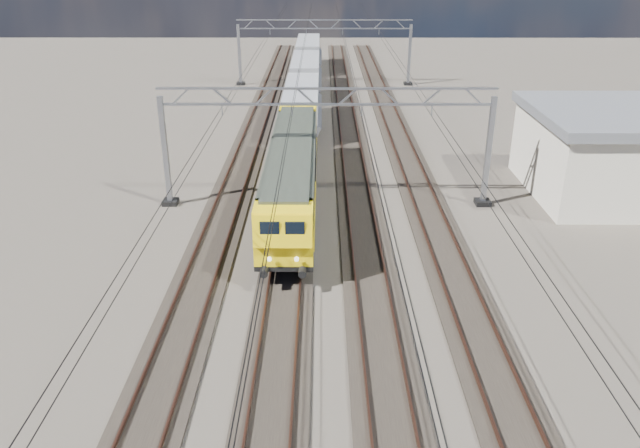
{
  "coord_description": "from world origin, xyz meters",
  "views": [
    {
      "loc": [
        -0.3,
        -31.16,
        14.36
      ],
      "look_at": [
        -0.37,
        -4.32,
        2.4
      ],
      "focal_mm": 35.0,
      "sensor_mm": 36.0,
      "label": 1
    }
  ],
  "objects_px": {
    "catenary_gantry_far": "(324,49)",
    "locomotive": "(293,171)",
    "catenary_gantry_mid": "(327,142)",
    "hopper_wagon_third": "(308,52)",
    "hopper_wagon_lead": "(302,103)",
    "hopper_wagon_mid": "(306,72)"
  },
  "relations": [
    {
      "from": "locomotive",
      "to": "hopper_wagon_third",
      "type": "bearing_deg",
      "value": 90.0
    },
    {
      "from": "locomotive",
      "to": "hopper_wagon_lead",
      "type": "relative_size",
      "value": 1.62
    },
    {
      "from": "catenary_gantry_mid",
      "to": "hopper_wagon_third",
      "type": "xyz_separation_m",
      "value": [
        -2.0,
        45.62,
        -1.67
      ]
    },
    {
      "from": "hopper_wagon_mid",
      "to": "catenary_gantry_far",
      "type": "bearing_deg",
      "value": 66.42
    },
    {
      "from": "catenary_gantry_far",
      "to": "hopper_wagon_mid",
      "type": "xyz_separation_m",
      "value": [
        -2.0,
        -4.58,
        -1.67
      ]
    },
    {
      "from": "catenary_gantry_far",
      "to": "locomotive",
      "type": "relative_size",
      "value": 0.94
    },
    {
      "from": "catenary_gantry_far",
      "to": "locomotive",
      "type": "height_order",
      "value": "catenary_gantry_far"
    },
    {
      "from": "catenary_gantry_far",
      "to": "hopper_wagon_lead",
      "type": "distance_m",
      "value": 18.96
    },
    {
      "from": "catenary_gantry_mid",
      "to": "locomotive",
      "type": "distance_m",
      "value": 2.59
    },
    {
      "from": "catenary_gantry_mid",
      "to": "locomotive",
      "type": "xyz_separation_m",
      "value": [
        -2.0,
        -0.48,
        -1.58
      ]
    },
    {
      "from": "locomotive",
      "to": "hopper_wagon_third",
      "type": "height_order",
      "value": "locomotive"
    },
    {
      "from": "hopper_wagon_lead",
      "to": "hopper_wagon_mid",
      "type": "relative_size",
      "value": 1.0
    },
    {
      "from": "hopper_wagon_third",
      "to": "catenary_gantry_far",
      "type": "bearing_deg",
      "value": -78.25
    },
    {
      "from": "catenary_gantry_mid",
      "to": "locomotive",
      "type": "relative_size",
      "value": 0.94
    },
    {
      "from": "hopper_wagon_lead",
      "to": "hopper_wagon_third",
      "type": "bearing_deg",
      "value": 90.0
    },
    {
      "from": "catenary_gantry_far",
      "to": "hopper_wagon_mid",
      "type": "bearing_deg",
      "value": -113.58
    },
    {
      "from": "catenary_gantry_far",
      "to": "hopper_wagon_lead",
      "type": "xyz_separation_m",
      "value": [
        -2.0,
        -18.78,
        -1.67
      ]
    },
    {
      "from": "catenary_gantry_far",
      "to": "locomotive",
      "type": "bearing_deg",
      "value": -93.14
    },
    {
      "from": "locomotive",
      "to": "hopper_wagon_mid",
      "type": "height_order",
      "value": "locomotive"
    },
    {
      "from": "catenary_gantry_far",
      "to": "hopper_wagon_lead",
      "type": "bearing_deg",
      "value": -96.08
    },
    {
      "from": "catenary_gantry_mid",
      "to": "locomotive",
      "type": "height_order",
      "value": "catenary_gantry_mid"
    },
    {
      "from": "catenary_gantry_far",
      "to": "hopper_wagon_third",
      "type": "distance_m",
      "value": 9.96
    }
  ]
}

